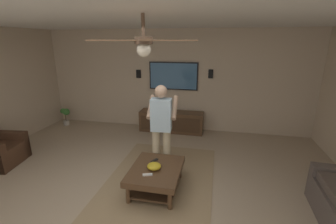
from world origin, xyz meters
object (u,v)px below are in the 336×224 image
Objects in this scene: person_standing at (161,124)px; vase_round at (157,107)px; bowl at (154,166)px; tv at (173,76)px; coffee_table at (156,174)px; potted_plant_short at (66,114)px; remote_white at (147,175)px; media_console at (171,121)px; wall_speaker_right at (139,74)px; remote_black at (154,161)px; ceiling_fan at (144,43)px; wall_speaker_left at (211,74)px.

person_standing is 2.13m from vase_round.
person_standing is 0.81m from bowl.
coffee_table is at bearing 5.42° from tv.
potted_plant_short reaches higher than remote_white.
media_console is 3.11m from potted_plant_short.
wall_speaker_right reaches higher than coffee_table.
wall_speaker_right is at bearing 48.91° from remote_black.
ceiling_fan is at bearing -132.38° from potted_plant_short.
remote_black is at bearing 4.55° from media_console.
wall_speaker_right reaches higher than bowl.
bowl is (-2.52, -3.36, 0.12)m from potted_plant_short.
bowl is at bearing -157.19° from wall_speaker_right.
tv is 1.12× the size of ceiling_fan.
wall_speaker_left is (2.67, -0.78, 1.14)m from remote_black.
ceiling_fan is (-3.29, -0.34, 2.06)m from media_console.
bowl reaches higher than remote_black.
remote_black is at bearing 4.14° from tv.
potted_plant_short is 2.25× the size of wall_speaker_right.
remote_white is 3.50m from wall_speaker_right.
media_console is at bearing 5.91° from coffee_table.
wall_speaker_right is (2.67, 1.16, 1.08)m from remote_black.
potted_plant_short is at bearing -87.29° from media_console.
wall_speaker_right reaches higher than remote_black.
remote_black is 3.11m from wall_speaker_right.
bowl is at bearing -126.82° from potted_plant_short.
coffee_table is 2.15m from ceiling_fan.
bowl is at bearing -166.19° from vase_round.
media_console is 7.73× the size of wall_speaker_right.
ceiling_fan reaches higher than wall_speaker_left.
potted_plant_short is 2.25× the size of vase_round.
tv is 3.33m from potted_plant_short.
wall_speaker_right reaches higher than potted_plant_short.
potted_plant_short is at bearing 93.15° from vase_round.
potted_plant_short is 4.20m from bowl.
potted_plant_short is 4.01m from remote_black.
person_standing reaches higher than media_console.
tv is 5.90× the size of wall_speaker_right.
tv is at bearing -180.00° from media_console.
remote_white is 2.94m from vase_round.
media_console is 11.33× the size of remote_white.
ceiling_fan is (-0.63, -0.09, 1.89)m from bowl.
tv is 8.66× the size of remote_black.
wall_speaker_right reaches higher than vase_round.
bowl is 1.01× the size of vase_round.
media_console is 7.67× the size of bowl.
vase_round is 1.00× the size of wall_speaker_right.
remote_white is at bearing -159.32° from wall_speaker_right.
person_standing is at bearing -162.90° from vase_round.
tv reaches higher than coffee_table.
remote_white is at bearing 4.08° from media_console.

